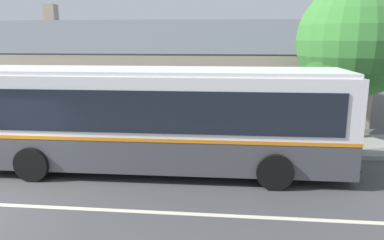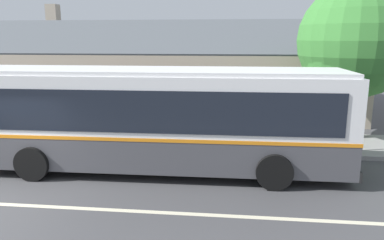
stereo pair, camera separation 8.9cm
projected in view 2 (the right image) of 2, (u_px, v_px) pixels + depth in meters
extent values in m
cube|color=gray|center=(85.00, 138.00, 15.05)|extent=(60.00, 3.00, 0.15)
cube|color=tan|center=(147.00, 78.00, 22.89)|extent=(22.84, 10.83, 3.21)
cube|color=#4C5156|center=(135.00, 36.00, 19.73)|extent=(23.44, 5.46, 1.92)
cube|color=#4C5156|center=(156.00, 36.00, 24.98)|extent=(23.44, 5.46, 1.92)
cube|color=tan|center=(53.00, 14.00, 23.79)|extent=(0.70, 0.70, 1.20)
cube|color=black|center=(295.00, 89.00, 16.70)|extent=(1.10, 0.06, 1.30)
cube|color=#4C3323|center=(193.00, 103.00, 17.35)|extent=(1.00, 0.06, 2.10)
cube|color=#47474C|center=(151.00, 146.00, 11.52)|extent=(11.66, 2.65, 0.96)
cube|color=orange|center=(151.00, 129.00, 11.40)|extent=(11.68, 2.67, 0.10)
cube|color=white|center=(150.00, 101.00, 11.21)|extent=(11.66, 2.65, 1.66)
cube|color=white|center=(149.00, 71.00, 11.02)|extent=(11.43, 2.52, 0.12)
cube|color=black|center=(158.00, 97.00, 12.46)|extent=(10.70, 0.17, 1.16)
cube|color=black|center=(140.00, 112.00, 10.01)|extent=(10.70, 0.17, 1.16)
cube|color=black|center=(351.00, 107.00, 10.67)|extent=(0.07, 2.20, 1.16)
cube|color=black|center=(354.00, 80.00, 10.50)|extent=(0.06, 1.75, 0.24)
cube|color=black|center=(347.00, 163.00, 11.03)|extent=(0.11, 2.50, 0.28)
cube|color=#B21919|center=(117.00, 134.00, 12.89)|extent=(3.26, 0.07, 0.67)
cube|color=black|center=(296.00, 118.00, 12.16)|extent=(0.90, 0.04, 2.37)
cylinder|color=black|center=(266.00, 146.00, 12.44)|extent=(1.00, 0.29, 1.00)
cylinder|color=black|center=(274.00, 172.00, 10.01)|extent=(1.00, 0.29, 1.00)
cylinder|color=black|center=(69.00, 140.00, 13.10)|extent=(1.00, 0.29, 1.00)
cylinder|color=black|center=(32.00, 164.00, 10.67)|extent=(1.00, 0.29, 1.00)
cylinder|color=#4C3828|center=(350.00, 110.00, 14.57)|extent=(0.41, 0.41, 2.50)
sphere|color=#387A33|center=(356.00, 40.00, 13.99)|extent=(4.34, 4.34, 4.34)
sphere|color=#387A33|center=(342.00, 59.00, 13.79)|extent=(2.68, 2.68, 2.68)
cylinder|color=gray|center=(348.00, 118.00, 12.73)|extent=(0.07, 0.07, 2.40)
cube|color=#1959A5|center=(351.00, 90.00, 12.50)|extent=(0.36, 0.03, 0.48)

